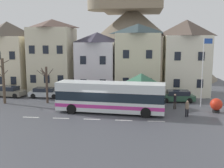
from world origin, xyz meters
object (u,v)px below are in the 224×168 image
pedestrian_00 (175,100)px  bare_tree_00 (3,80)px  harbour_buoy (216,105)px  townhouse_00 (9,56)px  hilltop_castle (132,39)px  townhouse_03 (138,58)px  townhouse_04 (186,57)px  bare_tree_01 (47,83)px  pedestrian_01 (187,107)px  townhouse_01 (53,56)px  townhouse_02 (97,62)px  parked_car_03 (46,93)px  parked_car_01 (10,92)px  transit_bus (110,97)px  parked_car_00 (177,96)px  public_bench (123,97)px  flagpole (203,68)px  parked_car_02 (93,94)px  bus_shelter (141,79)px

pedestrian_00 → bare_tree_00: bare_tree_00 is taller
harbour_buoy → bare_tree_00: 23.96m
townhouse_00 → hilltop_castle: bearing=48.4°
townhouse_03 → townhouse_04: (6.59, -0.44, 0.22)m
bare_tree_01 → pedestrian_01: bearing=-15.2°
townhouse_01 → townhouse_02: 6.54m
parked_car_03 → bare_tree_00: (-3.58, -3.95, 2.12)m
bare_tree_00 → parked_car_01: bearing=108.8°
transit_bus → pedestrian_01: transit_bus is taller
pedestrian_00 → bare_tree_01: (-14.82, 1.23, 1.43)m
hilltop_castle → parked_car_01: bearing=-121.8°
harbour_buoy → bare_tree_01: bearing=173.1°
parked_car_00 → public_bench: size_ratio=2.78×
transit_bus → parked_car_03: 11.60m
townhouse_01 → bare_tree_01: size_ratio=2.40×
townhouse_02 → flagpole: size_ratio=1.12×
flagpole → parked_car_02: bearing=168.5°
bus_shelter → parked_car_03: bus_shelter is taller
townhouse_01 → parked_car_01: bearing=-134.5°
bare_tree_01 → parked_car_03: bearing=113.3°
parked_car_02 → bare_tree_00: size_ratio=0.80×
bare_tree_01 → transit_bus: bearing=-23.9°
townhouse_00 → parked_car_01: bearing=-63.4°
townhouse_02 → bare_tree_00: townhouse_02 is taller
parked_car_02 → pedestrian_00: (9.76, -4.11, 0.27)m
townhouse_01 → hilltop_castle: size_ratio=0.30×
parked_car_01 → pedestrian_01: bearing=-10.8°
townhouse_01 → flagpole: townhouse_01 is taller
townhouse_00 → flagpole: townhouse_00 is taller
parked_car_03 → townhouse_00: bearing=147.6°
parked_car_03 → flagpole: bearing=-8.3°
parked_car_00 → townhouse_03: bearing=-55.7°
townhouse_00 → public_bench: bearing=-18.2°
parked_car_01 → bare_tree_01: size_ratio=0.92×
harbour_buoy → parked_car_00: bearing=125.4°
bus_shelter → public_bench: (-2.17, 2.35, -2.59)m
townhouse_03 → townhouse_04: townhouse_04 is taller
pedestrian_01 → bare_tree_01: bearing=164.8°
bus_shelter → parked_car_01: size_ratio=0.94×
parked_car_00 → pedestrian_00: bearing=74.5°
parked_car_00 → townhouse_04: bearing=-112.8°
townhouse_01 → public_bench: size_ratio=6.53×
townhouse_04 → parked_car_02: townhouse_04 is taller
parked_car_02 → bare_tree_01: (-5.05, -2.87, 1.69)m
townhouse_03 → transit_bus: bearing=-102.2°
townhouse_04 → hilltop_castle: size_ratio=0.29×
public_bench → bare_tree_00: 14.38m
public_bench → flagpole: 9.97m
townhouse_01 → public_bench: townhouse_01 is taller
bus_shelter → pedestrian_00: bus_shelter is taller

